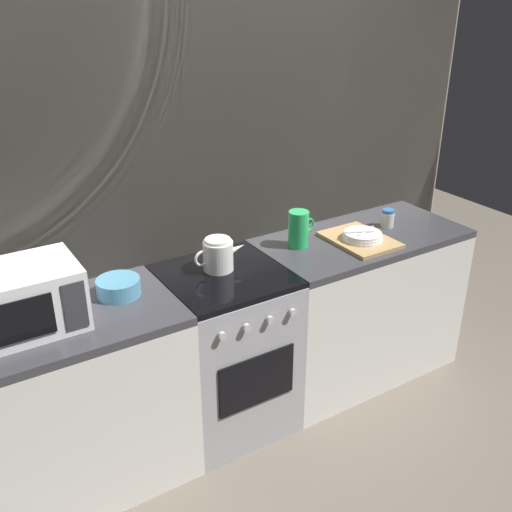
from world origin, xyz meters
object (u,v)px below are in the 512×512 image
Objects in this scene: dish_pile at (361,238)px; mixing_bowl at (119,287)px; kettle at (218,255)px; pitcher at (299,229)px; stove_unit at (226,350)px; spice_jar at (388,218)px; microwave at (22,299)px.

mixing_bowl is at bearing 174.28° from dish_pile.
kettle is 1.42× the size of pitcher.
spice_jar is (1.11, 0.03, 0.50)m from stove_unit.
dish_pile is (0.83, -0.06, 0.47)m from stove_unit.
kettle is at bearing -177.90° from pitcher.
kettle reaches higher than dish_pile.
spice_jar reaches higher than stove_unit.
mixing_bowl reaches higher than stove_unit.
pitcher is 0.61m from spice_jar.
microwave reaches higher than mixing_bowl.
kettle reaches higher than spice_jar.
microwave is 0.93m from kettle.
dish_pile is at bearing -8.27° from kettle.
pitcher reaches higher than stove_unit.
kettle is 0.71× the size of dish_pile.
spice_jar is (1.11, -0.03, -0.03)m from kettle.
kettle is 2.71× the size of spice_jar.
kettle is 0.51m from pitcher.
pitcher is (1.01, 0.00, 0.06)m from mixing_bowl.
stove_unit is 0.71m from mixing_bowl.
microwave is 4.38× the size of spice_jar.
mixing_bowl is at bearing 178.46° from kettle.
dish_pile is (1.76, -0.07, -0.11)m from microwave.
microwave reaches higher than stove_unit.
microwave is 1.44m from pitcher.
stove_unit is 3.16× the size of kettle.
mixing_bowl is 1.00× the size of pitcher.
microwave is at bearing -179.44° from spice_jar.
mixing_bowl is (-0.51, 0.07, 0.49)m from stove_unit.
kettle is at bearing -1.54° from mixing_bowl.
pitcher is at bearing 8.63° from stove_unit.
microwave reaches higher than spice_jar.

